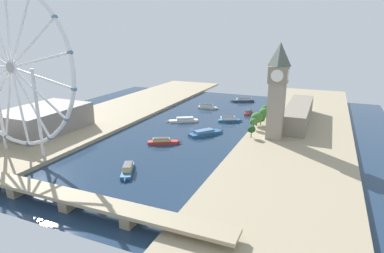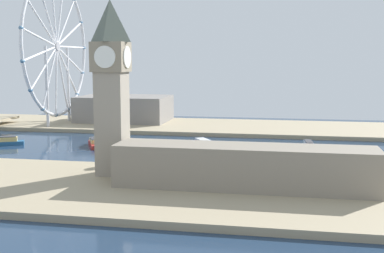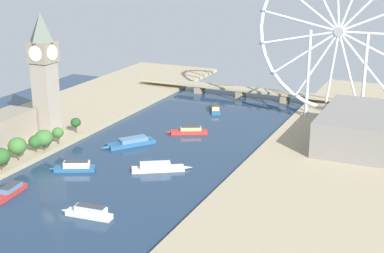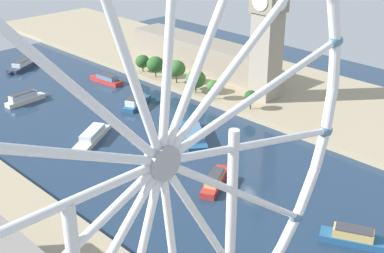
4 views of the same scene
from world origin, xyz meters
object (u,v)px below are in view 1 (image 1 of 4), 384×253
at_px(tour_boat_6, 208,107).
at_px(tour_boat_7, 229,119).
at_px(parliament_block, 298,113).
at_px(clock_tower, 277,90).
at_px(tour_boat_4, 128,170).
at_px(tour_boat_0, 163,141).
at_px(riverside_hall, 44,119).
at_px(tour_boat_5, 205,133).
at_px(tour_boat_2, 243,100).
at_px(tour_boat_1, 184,120).
at_px(tour_boat_3, 248,112).
at_px(ferris_wheel, 11,68).
at_px(river_bridge, 69,197).

relative_size(tour_boat_6, tour_boat_7, 1.04).
relative_size(parliament_block, tour_boat_7, 4.13).
relative_size(clock_tower, tour_boat_4, 2.91).
distance_m(tour_boat_0, tour_boat_7, 96.12).
bearing_deg(riverside_hall, tour_boat_5, -158.35).
bearing_deg(tour_boat_2, riverside_hall, 30.56).
xyz_separation_m(tour_boat_1, tour_boat_3, (-55.06, -63.47, 0.05)).
xyz_separation_m(riverside_hall, tour_boat_5, (-140.57, -55.80, -11.95)).
height_order(tour_boat_2, tour_boat_5, tour_boat_2).
height_order(riverside_hall, tour_boat_1, riverside_hall).
distance_m(ferris_wheel, tour_boat_3, 247.03).
xyz_separation_m(tour_boat_0, tour_boat_4, (-5.55, 62.06, 0.12)).
bearing_deg(river_bridge, tour_boat_3, -99.18).
distance_m(river_bridge, tour_boat_4, 51.02).
xyz_separation_m(clock_tower, tour_boat_1, (99.26, -26.81, -43.43)).
height_order(ferris_wheel, river_bridge, ferris_wheel).
xyz_separation_m(clock_tower, tour_boat_7, (55.04, -46.90, -43.05)).
height_order(riverside_hall, tour_boat_6, riverside_hall).
relative_size(tour_boat_3, tour_boat_4, 0.98).
xyz_separation_m(tour_boat_0, tour_boat_1, (12.89, -70.79, -0.11)).
relative_size(tour_boat_0, tour_boat_1, 0.86).
xyz_separation_m(tour_boat_6, tour_boat_7, (-42.07, 47.88, -0.12)).
bearing_deg(clock_tower, tour_boat_6, -44.30).
bearing_deg(ferris_wheel, tour_boat_1, -118.22).
bearing_deg(riverside_hall, clock_tower, -163.03).
xyz_separation_m(parliament_block, tour_boat_5, (75.76, 69.52, -10.04)).
distance_m(riverside_hall, tour_boat_4, 129.98).
distance_m(tour_boat_1, tour_boat_3, 84.03).
bearing_deg(clock_tower, riverside_hall, 16.97).
bearing_deg(tour_boat_1, tour_boat_0, 68.74).
bearing_deg(tour_boat_0, tour_boat_6, 67.15).
height_order(tour_boat_0, tour_boat_5, tour_boat_0).
relative_size(riverside_hall, tour_boat_2, 2.40).
height_order(tour_boat_1, tour_boat_6, tour_boat_6).
height_order(river_bridge, tour_boat_1, river_bridge).
height_order(parliament_block, tour_boat_5, parliament_block).
xyz_separation_m(ferris_wheel, tour_boat_7, (-117.76, -157.16, -64.98)).
bearing_deg(riverside_hall, tour_boat_2, -122.36).
relative_size(tour_boat_1, tour_boat_6, 1.18).
distance_m(river_bridge, tour_boat_7, 205.79).
bearing_deg(clock_tower, tour_boat_7, -40.43).
relative_size(tour_boat_4, tour_boat_6, 1.00).
bearing_deg(tour_boat_4, tour_boat_0, 158.78).
height_order(tour_boat_4, tour_boat_7, tour_boat_7).
bearing_deg(tour_boat_3, riverside_hall, 127.04).
distance_m(clock_tower, tour_boat_3, 109.49).
xyz_separation_m(tour_boat_4, tour_boat_6, (16.29, -200.81, 0.27)).
bearing_deg(tour_boat_6, ferris_wheel, -115.18).
bearing_deg(river_bridge, clock_tower, -118.21).
relative_size(tour_boat_0, tour_boat_5, 0.84).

